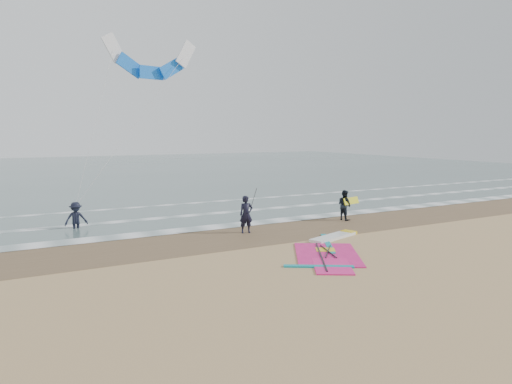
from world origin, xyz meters
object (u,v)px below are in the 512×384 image
person_standing (246,214)px  surf_kite (151,62)px  person_walking (344,205)px  windsurf_rig (330,249)px  person_wading (76,212)px

person_standing → surf_kite: (-2.27, 8.36, 8.25)m
person_walking → person_standing: bearing=85.8°
windsurf_rig → person_standing: person_standing is taller
person_walking → windsurf_rig: bearing=128.6°
windsurf_rig → surf_kite: (-3.92, 13.00, 9.14)m
windsurf_rig → surf_kite: surf_kite is taller
person_wading → surf_kite: surf_kite is taller
surf_kite → person_wading: bearing=-145.8°
person_walking → person_wading: person_wading is taller
windsurf_rig → person_walking: person_walking is taller
windsurf_rig → person_standing: 5.01m
person_walking → surf_kite: bearing=39.7°
windsurf_rig → person_standing: (-1.66, 4.64, 0.89)m
surf_kite → person_walking: bearing=-42.3°
person_walking → surf_kite: 14.43m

